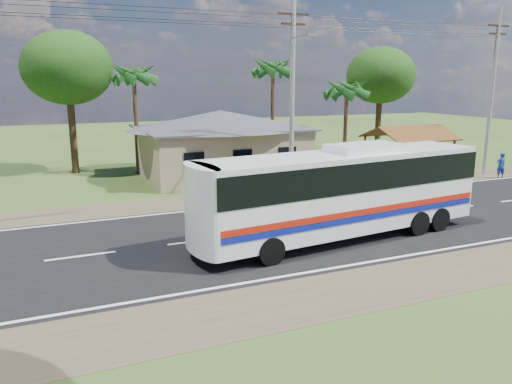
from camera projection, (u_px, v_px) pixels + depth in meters
ground at (297, 229)px, 21.84m from camera, size 120.00×120.00×0.00m
road at (297, 228)px, 21.84m from camera, size 120.00×16.00×0.03m
house at (220, 137)px, 33.30m from camera, size 12.40×10.00×5.00m
waiting_shed at (409, 135)px, 33.84m from camera, size 5.20×4.48×3.35m
concrete_barrier at (425, 176)px, 31.36m from camera, size 7.00×0.30×0.90m
utility_poles at (287, 91)px, 27.41m from camera, size 32.80×2.22×11.00m
palm_near at (347, 90)px, 34.09m from camera, size 2.80×2.80×6.70m
palm_mid at (273, 69)px, 36.47m from camera, size 2.80×2.80×8.20m
palm_far at (134, 75)px, 33.19m from camera, size 2.80×2.80×7.70m
tree_behind_house at (68, 68)px, 33.36m from camera, size 6.00×6.00×9.61m
tree_behind_shed at (381, 76)px, 40.85m from camera, size 5.60×5.60×9.02m
coach_bus at (344, 186)px, 20.05m from camera, size 12.58×3.87×3.84m
motorcycle at (301, 184)px, 29.24m from camera, size 1.61×0.65×0.83m
person at (501, 165)px, 32.85m from camera, size 0.70×0.53×1.71m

